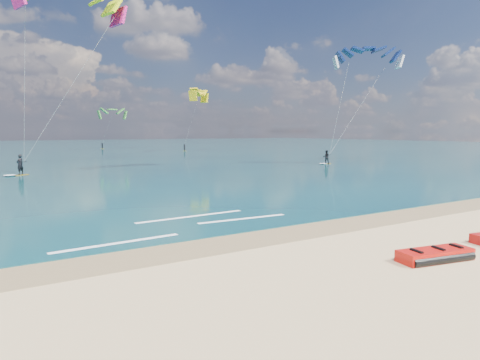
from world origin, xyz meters
name	(u,v)px	position (x,y,z in m)	size (l,w,h in m)	color
ground	(61,169)	(0.00, 40.00, 0.00)	(320.00, 320.00, 0.00)	tan
wet_sand_strip	(231,242)	(0.00, 3.00, 0.00)	(320.00, 2.40, 0.01)	olive
sea	(14,149)	(0.00, 104.00, 0.02)	(320.00, 200.00, 0.04)	#0B343F
packed_kite_left	(435,261)	(4.45, -2.44, 0.00)	(2.77, 1.21, 0.44)	red
kitesurfer_main	(46,72)	(-2.21, 31.43, 9.43)	(12.34, 8.37, 18.32)	#C39317
kitesurfer_far	(349,96)	(32.23, 28.31, 8.52)	(10.98, 6.42, 16.01)	gold
shoreline_foam	(188,224)	(-0.12, 6.56, 0.05)	(11.02, 3.58, 0.01)	white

